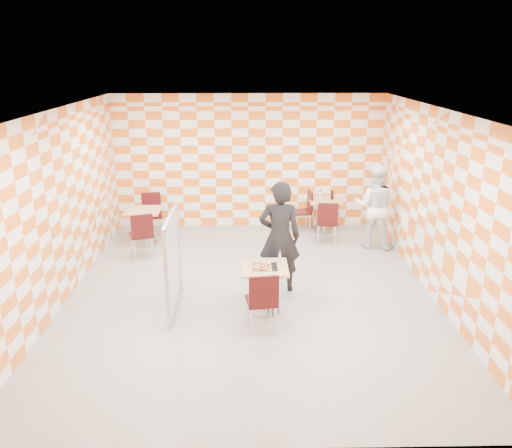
{
  "coord_description": "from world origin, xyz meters",
  "views": [
    {
      "loc": [
        -0.05,
        -7.54,
        3.78
      ],
      "look_at": [
        0.1,
        0.2,
        1.15
      ],
      "focal_mm": 35.0,
      "sensor_mm": 36.0,
      "label": 1
    }
  ],
  "objects": [
    {
      "name": "empty_table",
      "position": [
        -2.19,
        2.34,
        0.51
      ],
      "size": [
        0.7,
        0.7,
        0.75
      ],
      "color": "tan",
      "rests_on": "ground"
    },
    {
      "name": "sport_bottle",
      "position": [
        1.58,
        3.1,
        0.84
      ],
      "size": [
        0.06,
        0.06,
        0.2
      ],
      "color": "white",
      "rests_on": "second_table"
    },
    {
      "name": "room_shell",
      "position": [
        0.0,
        0.54,
        1.5
      ],
      "size": [
        7.0,
        7.0,
        7.0
      ],
      "color": "#999993",
      "rests_on": "ground"
    },
    {
      "name": "chair_empty_near",
      "position": [
        -2.08,
        1.55,
        0.54
      ],
      "size": [
        0.54,
        0.55,
        0.92
      ],
      "color": "#380B0C",
      "rests_on": "ground"
    },
    {
      "name": "second_table",
      "position": [
        1.69,
        3.04,
        0.51
      ],
      "size": [
        0.7,
        0.7,
        0.75
      ],
      "color": "tan",
      "rests_on": "ground"
    },
    {
      "name": "chair_main_front",
      "position": [
        0.16,
        -1.26,
        0.54
      ],
      "size": [
        0.48,
        0.49,
        0.92
      ],
      "color": "#380B0C",
      "rests_on": "ground"
    },
    {
      "name": "man_dark",
      "position": [
        0.49,
        0.13,
        0.94
      ],
      "size": [
        0.69,
        0.46,
        1.89
      ],
      "primitive_type": "imported",
      "rotation": [
        0.0,
        0.0,
        3.13
      ],
      "color": "black",
      "rests_on": "ground"
    },
    {
      "name": "main_table",
      "position": [
        0.22,
        -0.63,
        0.51
      ],
      "size": [
        0.7,
        0.7,
        0.75
      ],
      "color": "tan",
      "rests_on": "ground"
    },
    {
      "name": "pizza_on_foil",
      "position": [
        0.22,
        -0.64,
        0.77
      ],
      "size": [
        0.4,
        0.4,
        0.04
      ],
      "color": "silver",
      "rests_on": "main_table"
    },
    {
      "name": "man_white",
      "position": [
        2.55,
        2.09,
        0.87
      ],
      "size": [
        1.02,
        0.9,
        1.74
      ],
      "primitive_type": "imported",
      "rotation": [
        0.0,
        0.0,
        2.8
      ],
      "color": "white",
      "rests_on": "ground"
    },
    {
      "name": "chair_second_front",
      "position": [
        1.62,
        2.26,
        0.54
      ],
      "size": [
        0.46,
        0.47,
        0.92
      ],
      "color": "#380B0C",
      "rests_on": "ground"
    },
    {
      "name": "chair_empty_far",
      "position": [
        -2.14,
        2.96,
        0.54
      ],
      "size": [
        0.5,
        0.51,
        0.92
      ],
      "color": "#380B0C",
      "rests_on": "ground"
    },
    {
      "name": "partition",
      "position": [
        -1.18,
        -0.51,
        0.79
      ],
      "size": [
        0.08,
        1.38,
        1.55
      ],
      "color": "white",
      "rests_on": "ground"
    },
    {
      "name": "soda_bottle",
      "position": [
        1.84,
        3.05,
        0.85
      ],
      "size": [
        0.07,
        0.07,
        0.23
      ],
      "color": "black",
      "rests_on": "second_table"
    },
    {
      "name": "chair_second_side",
      "position": [
        1.26,
        3.09,
        0.54
      ],
      "size": [
        0.47,
        0.46,
        0.92
      ],
      "color": "#380B0C",
      "rests_on": "ground"
    }
  ]
}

